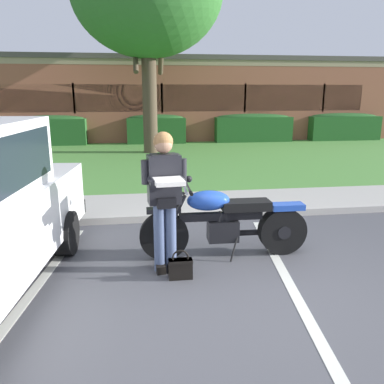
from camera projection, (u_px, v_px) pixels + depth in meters
ground_plane at (275, 294)px, 4.30m from camera, size 140.00×140.00×0.00m
curb_strip at (222, 214)px, 6.90m from camera, size 60.00×0.20×0.12m
concrete_walk at (213, 202)px, 7.72m from camera, size 60.00×1.50×0.08m
grass_lawn at (182, 160)px, 12.67m from camera, size 60.00×8.80×0.06m
stall_stripe_0 at (24, 302)px, 4.13m from camera, size 0.68×4.38×0.01m
stall_stripe_1 at (289, 284)px, 4.53m from camera, size 0.68×4.38×0.01m
motorcycle at (230, 221)px, 5.21m from camera, size 2.24×0.82×1.26m
rider_person at (165, 192)px, 4.63m from camera, size 0.53×0.60×1.70m
handbag at (180, 267)px, 4.63m from camera, size 0.28×0.13×0.36m
hedge_left at (53, 130)px, 15.92m from camera, size 2.67×0.90×1.24m
hedge_center_left at (156, 129)px, 16.48m from camera, size 2.41×0.90×1.24m
hedge_center_right at (253, 127)px, 17.05m from camera, size 3.31×0.90×1.24m
hedge_right at (343, 126)px, 17.61m from camera, size 3.17×0.90×1.24m
brick_building at (155, 98)px, 21.69m from camera, size 21.13×11.24×3.64m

